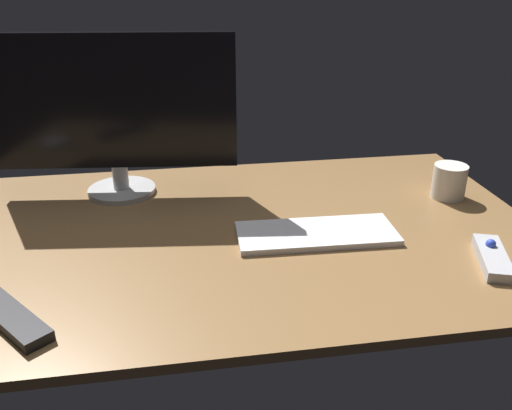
{
  "coord_description": "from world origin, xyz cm",
  "views": [
    {
      "loc": [
        -11.22,
        -107.38,
        57.81
      ],
      "look_at": [
        6.09,
        -0.04,
        8.0
      ],
      "focal_mm": 37.99,
      "sensor_mm": 36.0,
      "label": 1
    }
  ],
  "objects": [
    {
      "name": "desk",
      "position": [
        0.0,
        0.0,
        1.0
      ],
      "size": [
        140.0,
        84.0,
        2.0
      ],
      "primitive_type": "cube",
      "color": "olive",
      "rests_on": "ground"
    },
    {
      "name": "monitor",
      "position": [
        -25.06,
        26.11,
        23.77
      ],
      "size": [
        60.11,
        17.26,
        40.24
      ],
      "rotation": [
        0.0,
        0.0,
        -0.11
      ],
      "color": "#BDBDBD",
      "rests_on": "desk"
    },
    {
      "name": "keyboard",
      "position": [
        18.65,
        -5.59,
        2.69
      ],
      "size": [
        35.18,
        14.94,
        1.37
      ],
      "primitive_type": "cube",
      "rotation": [
        0.0,
        0.0,
        -0.03
      ],
      "color": "white",
      "rests_on": "desk"
    },
    {
      "name": "media_remote",
      "position": [
        50.57,
        -22.04,
        3.19
      ],
      "size": [
        10.21,
        17.09,
        3.64
      ],
      "rotation": [
        0.0,
        0.0,
        1.23
      ],
      "color": "#B7B7BC",
      "rests_on": "desk"
    },
    {
      "name": "tv_remote",
      "position": [
        -39.75,
        -27.54,
        2.99
      ],
      "size": [
        16.05,
        18.15,
        1.97
      ],
      "primitive_type": "cube",
      "rotation": [
        0.0,
        0.0,
        -0.89
      ],
      "color": "black",
      "rests_on": "desk"
    },
    {
      "name": "coffee_mug",
      "position": [
        57.24,
        10.02,
        6.3
      ],
      "size": [
        8.33,
        8.33,
        8.6
      ],
      "primitive_type": "cylinder",
      "color": "silver",
      "rests_on": "desk"
    }
  ]
}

